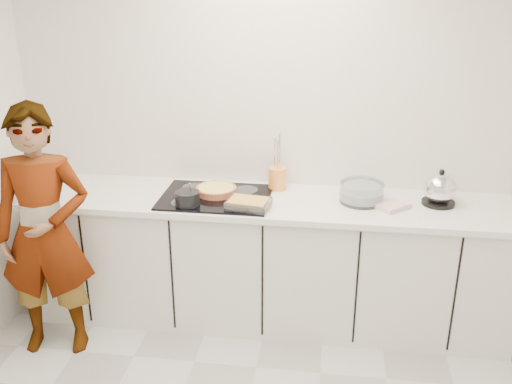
# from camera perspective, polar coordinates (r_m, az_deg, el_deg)

# --- Properties ---
(wall_back) EXTENTS (3.60, 0.00, 2.60)m
(wall_back) POSITION_cam_1_polar(r_m,az_deg,el_deg) (3.95, 1.82, 6.23)
(wall_back) COLOR silver
(wall_back) RESTS_ON ground
(base_cabinets) EXTENTS (3.20, 0.58, 0.87)m
(base_cabinets) POSITION_cam_1_polar(r_m,az_deg,el_deg) (3.98, 1.18, -7.11)
(base_cabinets) COLOR silver
(base_cabinets) RESTS_ON floor
(countertop) EXTENTS (3.24, 0.64, 0.04)m
(countertop) POSITION_cam_1_polar(r_m,az_deg,el_deg) (3.78, 1.23, -1.04)
(countertop) COLOR white
(countertop) RESTS_ON base_cabinets
(hob) EXTENTS (0.72, 0.54, 0.01)m
(hob) POSITION_cam_1_polar(r_m,az_deg,el_deg) (3.81, -4.05, -0.50)
(hob) COLOR black
(hob) RESTS_ON countertop
(tart_dish) EXTENTS (0.35, 0.35, 0.04)m
(tart_dish) POSITION_cam_1_polar(r_m,az_deg,el_deg) (3.84, -3.99, 0.22)
(tart_dish) COLOR #B35C39
(tart_dish) RESTS_ON hob
(saucepan) EXTENTS (0.19, 0.19, 0.15)m
(saucepan) POSITION_cam_1_polar(r_m,az_deg,el_deg) (3.67, -6.87, -0.61)
(saucepan) COLOR black
(saucepan) RESTS_ON hob
(baking_dish) EXTENTS (0.29, 0.23, 0.05)m
(baking_dish) POSITION_cam_1_polar(r_m,az_deg,el_deg) (3.60, -0.75, -1.11)
(baking_dish) COLOR silver
(baking_dish) RESTS_ON hob
(mixing_bowl) EXTENTS (0.32, 0.32, 0.13)m
(mixing_bowl) POSITION_cam_1_polar(r_m,az_deg,el_deg) (3.77, 10.50, -0.12)
(mixing_bowl) COLOR silver
(mixing_bowl) RESTS_ON countertop
(tea_towel) EXTENTS (0.25, 0.24, 0.03)m
(tea_towel) POSITION_cam_1_polar(r_m,az_deg,el_deg) (3.73, 13.47, -1.34)
(tea_towel) COLOR white
(tea_towel) RESTS_ON countertop
(kettle) EXTENTS (0.25, 0.25, 0.24)m
(kettle) POSITION_cam_1_polar(r_m,az_deg,el_deg) (3.85, 17.90, 0.22)
(kettle) COLOR black
(kettle) RESTS_ON countertop
(utensil_crock) EXTENTS (0.16, 0.16, 0.16)m
(utensil_crock) POSITION_cam_1_polar(r_m,az_deg,el_deg) (3.93, 2.16, 1.37)
(utensil_crock) COLOR #FE933D
(utensil_crock) RESTS_ON countertop
(cook) EXTENTS (0.65, 0.49, 1.63)m
(cook) POSITION_cam_1_polar(r_m,az_deg,el_deg) (3.75, -20.39, -3.91)
(cook) COLOR silver
(cook) RESTS_ON floor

